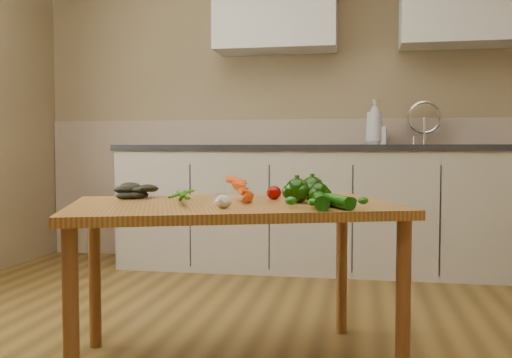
{
  "coord_description": "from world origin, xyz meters",
  "views": [
    {
      "loc": [
        0.52,
        -1.93,
        0.87
      ],
      "look_at": [
        0.08,
        0.49,
        0.74
      ],
      "focal_mm": 40.0,
      "sensor_mm": 36.0,
      "label": 1
    }
  ],
  "objects_px": {
    "soap_bottle_c": "(380,133)",
    "soap_bottle_a": "(374,122)",
    "table": "(232,221)",
    "tomato_b": "(298,190)",
    "garlic_bulb": "(223,202)",
    "pepper_c": "(319,193)",
    "zucchini_b": "(321,201)",
    "pepper_a": "(297,191)",
    "pepper_b": "(312,189)",
    "soap_bottle_b": "(380,132)",
    "leafy_greens": "(136,188)",
    "tomato_a": "(274,193)",
    "carrot_bunch": "(223,194)",
    "tomato_c": "(319,191)",
    "zucchini_a": "(338,201)"
  },
  "relations": [
    {
      "from": "soap_bottle_c",
      "to": "soap_bottle_a",
      "type": "bearing_deg",
      "value": 13.27
    },
    {
      "from": "table",
      "to": "tomato_b",
      "type": "bearing_deg",
      "value": 31.56
    },
    {
      "from": "garlic_bulb",
      "to": "pepper_c",
      "type": "relative_size",
      "value": 0.71
    },
    {
      "from": "zucchini_b",
      "to": "pepper_a",
      "type": "bearing_deg",
      "value": 118.05
    },
    {
      "from": "soap_bottle_c",
      "to": "pepper_b",
      "type": "xyz_separation_m",
      "value": [
        -0.34,
        -1.97,
        -0.28
      ]
    },
    {
      "from": "soap_bottle_c",
      "to": "garlic_bulb",
      "type": "distance_m",
      "value": 2.43
    },
    {
      "from": "soap_bottle_c",
      "to": "zucchini_b",
      "type": "relative_size",
      "value": 0.82
    },
    {
      "from": "garlic_bulb",
      "to": "soap_bottle_b",
      "type": "bearing_deg",
      "value": 74.69
    },
    {
      "from": "leafy_greens",
      "to": "tomato_b",
      "type": "relative_size",
      "value": 2.62
    },
    {
      "from": "pepper_a",
      "to": "tomato_a",
      "type": "distance_m",
      "value": 0.17
    },
    {
      "from": "soap_bottle_c",
      "to": "carrot_bunch",
      "type": "distance_m",
      "value": 2.22
    },
    {
      "from": "pepper_b",
      "to": "pepper_a",
      "type": "bearing_deg",
      "value": -114.58
    },
    {
      "from": "soap_bottle_b",
      "to": "pepper_c",
      "type": "relative_size",
      "value": 2.41
    },
    {
      "from": "carrot_bunch",
      "to": "pepper_b",
      "type": "height_order",
      "value": "pepper_b"
    },
    {
      "from": "leafy_greens",
      "to": "tomato_c",
      "type": "bearing_deg",
      "value": 7.48
    },
    {
      "from": "pepper_c",
      "to": "tomato_a",
      "type": "bearing_deg",
      "value": 142.53
    },
    {
      "from": "tomato_b",
      "to": "pepper_a",
      "type": "bearing_deg",
      "value": -85.05
    },
    {
      "from": "zucchini_b",
      "to": "pepper_b",
      "type": "bearing_deg",
      "value": 100.24
    },
    {
      "from": "soap_bottle_c",
      "to": "tomato_c",
      "type": "height_order",
      "value": "soap_bottle_c"
    },
    {
      "from": "leafy_greens",
      "to": "tomato_c",
      "type": "distance_m",
      "value": 0.78
    },
    {
      "from": "tomato_a",
      "to": "pepper_b",
      "type": "bearing_deg",
      "value": -7.5
    },
    {
      "from": "pepper_c",
      "to": "table",
      "type": "bearing_deg",
      "value": -177.82
    },
    {
      "from": "soap_bottle_a",
      "to": "pepper_b",
      "type": "distance_m",
      "value": 1.95
    },
    {
      "from": "soap_bottle_b",
      "to": "tomato_c",
      "type": "height_order",
      "value": "soap_bottle_b"
    },
    {
      "from": "garlic_bulb",
      "to": "pepper_a",
      "type": "xyz_separation_m",
      "value": [
        0.23,
        0.25,
        0.02
      ]
    },
    {
      "from": "tomato_b",
      "to": "tomato_c",
      "type": "bearing_deg",
      "value": -35.85
    },
    {
      "from": "tomato_a",
      "to": "soap_bottle_b",
      "type": "bearing_deg",
      "value": 75.24
    },
    {
      "from": "pepper_a",
      "to": "tomato_a",
      "type": "xyz_separation_m",
      "value": [
        -0.11,
        0.13,
        -0.02
      ]
    },
    {
      "from": "leafy_greens",
      "to": "tomato_b",
      "type": "bearing_deg",
      "value": 14.18
    },
    {
      "from": "table",
      "to": "soap_bottle_b",
      "type": "height_order",
      "value": "soap_bottle_b"
    },
    {
      "from": "soap_bottle_a",
      "to": "garlic_bulb",
      "type": "relative_size",
      "value": 5.79
    },
    {
      "from": "carrot_bunch",
      "to": "pepper_c",
      "type": "height_order",
      "value": "pepper_c"
    },
    {
      "from": "soap_bottle_a",
      "to": "pepper_a",
      "type": "relative_size",
      "value": 3.46
    },
    {
      "from": "pepper_c",
      "to": "pepper_b",
      "type": "bearing_deg",
      "value": 105.88
    },
    {
      "from": "tomato_c",
      "to": "zucchini_a",
      "type": "height_order",
      "value": "tomato_c"
    },
    {
      "from": "garlic_bulb",
      "to": "zucchini_b",
      "type": "distance_m",
      "value": 0.34
    },
    {
      "from": "leafy_greens",
      "to": "zucchini_a",
      "type": "bearing_deg",
      "value": -16.5
    },
    {
      "from": "garlic_bulb",
      "to": "tomato_a",
      "type": "relative_size",
      "value": 0.92
    },
    {
      "from": "table",
      "to": "soap_bottle_a",
      "type": "height_order",
      "value": "soap_bottle_a"
    },
    {
      "from": "garlic_bulb",
      "to": "tomato_b",
      "type": "bearing_deg",
      "value": 67.32
    },
    {
      "from": "pepper_b",
      "to": "soap_bottle_a",
      "type": "bearing_deg",
      "value": 81.22
    },
    {
      "from": "soap_bottle_b",
      "to": "tomato_a",
      "type": "xyz_separation_m",
      "value": [
        -0.5,
        -1.88,
        -0.31
      ]
    },
    {
      "from": "carrot_bunch",
      "to": "soap_bottle_c",
      "type": "bearing_deg",
      "value": 51.95
    },
    {
      "from": "soap_bottle_c",
      "to": "tomato_b",
      "type": "height_order",
      "value": "soap_bottle_c"
    },
    {
      "from": "carrot_bunch",
      "to": "tomato_a",
      "type": "height_order",
      "value": "carrot_bunch"
    },
    {
      "from": "table",
      "to": "pepper_b",
      "type": "bearing_deg",
      "value": 5.38
    },
    {
      "from": "soap_bottle_a",
      "to": "soap_bottle_b",
      "type": "xyz_separation_m",
      "value": [
        0.04,
        0.01,
        -0.07
      ]
    },
    {
      "from": "soap_bottle_c",
      "to": "tomato_b",
      "type": "xyz_separation_m",
      "value": [
        -0.41,
        -1.82,
        -0.29
      ]
    },
    {
      "from": "garlic_bulb",
      "to": "pepper_b",
      "type": "relative_size",
      "value": 0.59
    },
    {
      "from": "soap_bottle_c",
      "to": "garlic_bulb",
      "type": "xyz_separation_m",
      "value": [
        -0.62,
        -2.33,
        -0.3
      ]
    }
  ]
}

